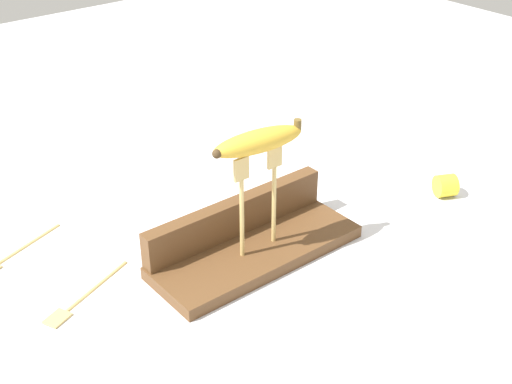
# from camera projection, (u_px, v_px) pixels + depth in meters

# --- Properties ---
(ground_plane) EXTENTS (3.00, 3.00, 0.00)m
(ground_plane) POSITION_uv_depth(u_px,v_px,m) (256.00, 257.00, 1.13)
(ground_plane) COLOR silver
(wooden_board) EXTENTS (0.35, 0.13, 0.02)m
(wooden_board) POSITION_uv_depth(u_px,v_px,m) (256.00, 251.00, 1.13)
(wooden_board) COLOR brown
(wooden_board) RESTS_ON ground
(board_backstop) EXTENTS (0.34, 0.03, 0.06)m
(board_backstop) POSITION_uv_depth(u_px,v_px,m) (236.00, 216.00, 1.14)
(board_backstop) COLOR brown
(board_backstop) RESTS_ON wooden_board
(fork_stand_center) EXTENTS (0.09, 0.01, 0.17)m
(fork_stand_center) POSITION_uv_depth(u_px,v_px,m) (258.00, 192.00, 1.07)
(fork_stand_center) COLOR tan
(fork_stand_center) RESTS_ON wooden_board
(banana_raised_center) EXTENTS (0.16, 0.06, 0.04)m
(banana_raised_center) POSITION_uv_depth(u_px,v_px,m) (258.00, 141.00, 1.03)
(banana_raised_center) COLOR gold
(banana_raised_center) RESTS_ON fork_stand_center
(fork_fallen_near) EXTENTS (0.17, 0.08, 0.01)m
(fork_fallen_near) POSITION_uv_depth(u_px,v_px,m) (78.00, 300.00, 1.03)
(fork_fallen_near) COLOR tan
(fork_fallen_near) RESTS_ON ground
(fork_fallen_far) EXTENTS (0.17, 0.07, 0.01)m
(fork_fallen_far) POSITION_uv_depth(u_px,v_px,m) (9.00, 255.00, 1.13)
(fork_fallen_far) COLOR tan
(fork_fallen_far) RESTS_ON ground
(banana_chunk_far) EXTENTS (0.05, 0.05, 0.04)m
(banana_chunk_far) POSITION_uv_depth(u_px,v_px,m) (446.00, 185.00, 1.29)
(banana_chunk_far) COLOR yellow
(banana_chunk_far) RESTS_ON ground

